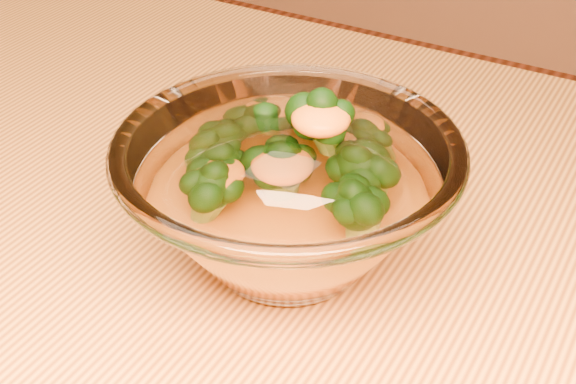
{
  "coord_description": "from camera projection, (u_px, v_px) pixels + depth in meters",
  "views": [
    {
      "loc": [
        0.18,
        -0.25,
        1.06
      ],
      "look_at": [
        -0.0,
        0.07,
        0.8
      ],
      "focal_mm": 50.0,
      "sensor_mm": 36.0,
      "label": 1
    }
  ],
  "objects": [
    {
      "name": "glass_bowl",
      "position": [
        288.0,
        198.0,
        0.46
      ],
      "size": [
        0.2,
        0.2,
        0.09
      ],
      "color": "white",
      "rests_on": "table"
    },
    {
      "name": "cheese_sauce",
      "position": [
        288.0,
        224.0,
        0.47
      ],
      "size": [
        0.12,
        0.12,
        0.03
      ],
      "primitive_type": "ellipsoid",
      "color": "#D85D12",
      "rests_on": "glass_bowl"
    },
    {
      "name": "broccoli_heap",
      "position": [
        288.0,
        164.0,
        0.47
      ],
      "size": [
        0.12,
        0.11,
        0.08
      ],
      "color": "black",
      "rests_on": "cheese_sauce"
    }
  ]
}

